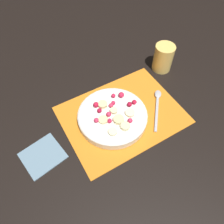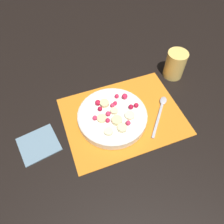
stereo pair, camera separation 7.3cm
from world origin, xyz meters
name	(u,v)px [view 1 (the left image)]	position (x,y,z in m)	size (l,w,h in m)	color
ground_plane	(122,115)	(0.00, 0.00, 0.00)	(3.00, 3.00, 0.00)	black
placemat	(122,115)	(0.00, 0.00, 0.00)	(0.41, 0.31, 0.01)	orange
fruit_bowl	(112,115)	(0.04, 0.00, 0.02)	(0.24, 0.24, 0.05)	silver
spoon	(157,102)	(-0.14, 0.02, 0.01)	(0.13, 0.15, 0.01)	#B2B2B7
drinking_glass	(163,58)	(-0.27, -0.12, 0.05)	(0.08, 0.08, 0.11)	#F4CC66
napkin	(43,155)	(0.30, 0.01, 0.00)	(0.14, 0.13, 0.01)	slate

